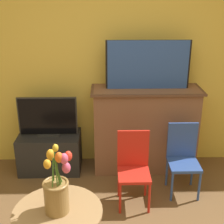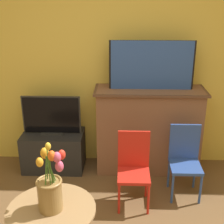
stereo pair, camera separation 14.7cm
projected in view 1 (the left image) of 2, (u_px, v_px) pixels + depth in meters
name	position (u px, v px, depth m)	size (l,w,h in m)	color
wall_back	(108.00, 53.00, 3.54)	(8.00, 0.06, 2.70)	#EAC651
fireplace_mantel	(145.00, 128.00, 3.64)	(1.23, 0.45, 1.00)	brown
painting	(148.00, 65.00, 3.37)	(0.92, 0.03, 0.53)	black
tv_stand	(50.00, 152.00, 3.69)	(0.71, 0.42, 0.45)	#232326
tv_monitor	(48.00, 117.00, 3.54)	(0.67, 0.12, 0.46)	#2D2D2D
chair_red	(133.00, 165.00, 3.06)	(0.31, 0.31, 0.74)	red
chair_blue	(183.00, 155.00, 3.24)	(0.31, 0.31, 0.74)	#2D4C99
vase_tulips	(57.00, 190.00, 2.10)	(0.21, 0.19, 0.54)	olive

